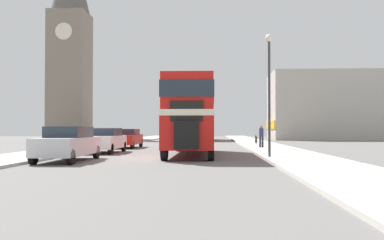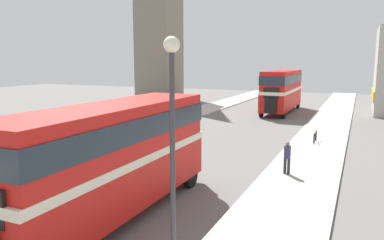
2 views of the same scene
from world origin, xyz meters
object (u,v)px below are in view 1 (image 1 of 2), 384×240
(double_decker_bus, at_px, (192,112))
(street_lamp, at_px, (269,76))
(bus_distant, at_px, (203,119))
(car_parked_far, at_px, (126,138))
(car_parked_near, at_px, (68,143))
(bicycle_on_pavement, at_px, (256,139))
(pedestrian_walking, at_px, (261,135))
(car_parked_mid, at_px, (104,140))
(church_tower, at_px, (70,35))

(double_decker_bus, height_order, street_lamp, street_lamp)
(bus_distant, xyz_separation_m, car_parked_far, (-5.37, -21.50, -1.88))
(car_parked_near, bearing_deg, bicycle_on_pavement, 62.55)
(pedestrian_walking, height_order, street_lamp, street_lamp)
(bicycle_on_pavement, bearing_deg, pedestrian_walking, -93.09)
(car_parked_near, relative_size, street_lamp, 0.79)
(car_parked_near, bearing_deg, car_parked_mid, 90.43)
(car_parked_near, height_order, car_parked_far, car_parked_near)
(street_lamp, relative_size, church_tower, 0.19)
(street_lamp, distance_m, church_tower, 50.73)
(car_parked_near, bearing_deg, bus_distant, 81.34)
(car_parked_mid, bearing_deg, street_lamp, -27.77)
(bus_distant, height_order, car_parked_mid, bus_distant)
(double_decker_bus, bearing_deg, car_parked_mid, 160.97)
(car_parked_mid, distance_m, bicycle_on_pavement, 16.98)
(church_tower, bearing_deg, bicycle_on_pavement, -44.06)
(church_tower, bearing_deg, double_decker_bus, -62.89)
(bus_distant, xyz_separation_m, church_tower, (-20.43, 9.89, 13.10))
(street_lamp, height_order, church_tower, church_tower)
(car_parked_far, distance_m, street_lamp, 15.14)
(double_decker_bus, relative_size, car_parked_mid, 2.32)
(car_parked_mid, distance_m, street_lamp, 10.89)
(car_parked_far, distance_m, bicycle_on_pavement, 12.43)
(car_parked_mid, distance_m, pedestrian_walking, 11.40)
(car_parked_near, xyz_separation_m, pedestrian_walking, (9.95, 12.05, 0.21))
(double_decker_bus, xyz_separation_m, car_parked_far, (-5.40, 8.55, -1.63))
(car_parked_far, distance_m, pedestrian_walking, 10.11)
(bus_distant, distance_m, bicycle_on_pavement, 15.79)
(car_parked_near, relative_size, car_parked_mid, 1.07)
(car_parked_mid, relative_size, street_lamp, 0.74)
(bus_distant, distance_m, car_parked_far, 22.24)
(bus_distant, relative_size, car_parked_near, 2.33)
(car_parked_near, bearing_deg, double_decker_bus, 41.62)
(bicycle_on_pavement, relative_size, church_tower, 0.06)
(car_parked_far, bearing_deg, double_decker_bus, -57.73)
(pedestrian_walking, distance_m, street_lamp, 10.77)
(double_decker_bus, relative_size, bicycle_on_pavement, 5.76)
(double_decker_bus, distance_m, car_parked_far, 10.24)
(bus_distant, bearing_deg, church_tower, 154.15)
(car_parked_mid, xyz_separation_m, bicycle_on_pavement, (10.43, 13.40, -0.29))
(pedestrian_walking, relative_size, church_tower, 0.05)
(bus_distant, bearing_deg, street_lamp, -83.31)
(double_decker_bus, height_order, car_parked_near, double_decker_bus)
(car_parked_mid, height_order, bicycle_on_pavement, car_parked_mid)
(church_tower, bearing_deg, car_parked_near, -71.29)
(car_parked_near, distance_m, bicycle_on_pavement, 22.52)
(double_decker_bus, bearing_deg, bus_distant, 90.05)
(bus_distant, xyz_separation_m, car_parked_mid, (-5.34, -28.20, -1.85))
(pedestrian_walking, distance_m, bicycle_on_pavement, 7.95)
(car_parked_mid, xyz_separation_m, car_parked_far, (-0.03, 6.69, -0.02))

